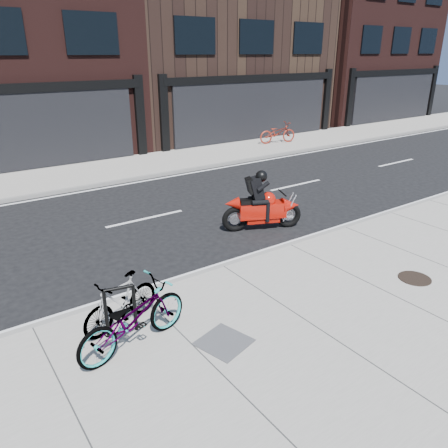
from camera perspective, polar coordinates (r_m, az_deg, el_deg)
ground at (r=11.23m, az=-5.86°, el=-2.30°), size 120.00×120.00×0.00m
sidewalk_near at (r=7.76m, az=13.21°, el=-14.16°), size 60.00×6.00×0.13m
sidewalk_far at (r=18.04m, az=-18.15°, el=6.19°), size 60.00×3.50×0.13m
building_mideast at (r=27.91m, az=-2.86°, el=25.11°), size 12.00×10.00×12.50m
building_east at (r=35.80m, az=15.21°, el=24.08°), size 10.00×10.00×13.00m
bike_rack at (r=7.46m, az=-13.41°, el=-10.40°), size 0.52×0.16×0.88m
bicycle_front at (r=7.10m, az=-11.83°, el=-11.96°), size 2.11×1.11×1.05m
bicycle_rear at (r=7.69m, az=-13.32°, el=-9.83°), size 1.60×0.86×0.93m
motorcycle at (r=11.80m, az=5.47°, el=2.43°), size 2.10×1.20×1.66m
bicycle_far at (r=23.03m, az=7.00°, el=11.75°), size 2.09×1.12×1.04m
manhole_cover at (r=9.97m, az=23.64°, el=-6.52°), size 0.86×0.86×0.02m
utility_grate at (r=7.34m, az=-0.01°, el=-15.16°), size 0.93×0.93×0.02m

